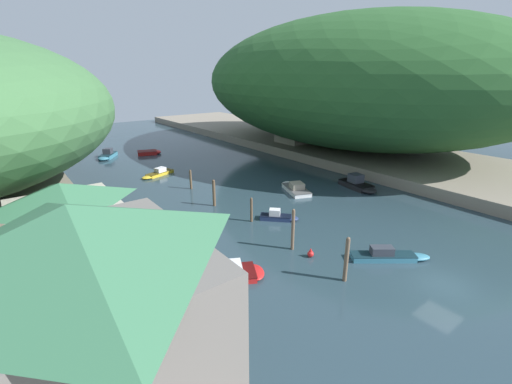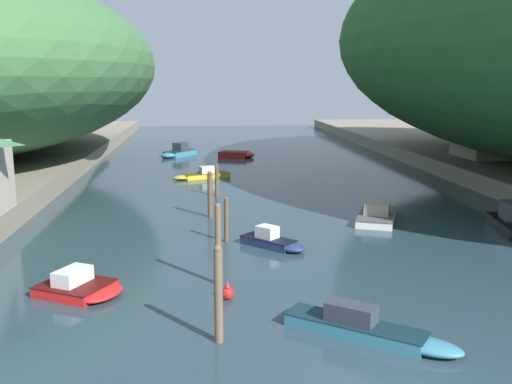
# 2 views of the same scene
# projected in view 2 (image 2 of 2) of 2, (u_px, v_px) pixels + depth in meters

# --- Properties ---
(water_surface) EXTENTS (130.00, 130.00, 0.00)m
(water_surface) POSITION_uv_depth(u_px,v_px,m) (269.00, 191.00, 44.17)
(water_surface) COLOR #283D47
(water_surface) RESTS_ON ground
(right_bank_cottage) EXTENTS (5.68, 6.01, 5.44)m
(right_bank_cottage) POSITION_uv_depth(u_px,v_px,m) (491.00, 127.00, 52.74)
(right_bank_cottage) COLOR gray
(right_bank_cottage) RESTS_ON right_bank
(boat_far_right_bank) EXTENTS (5.18, 2.99, 1.01)m
(boat_far_right_bank) POSITION_uv_depth(u_px,v_px,m) (202.00, 175.00, 49.95)
(boat_far_right_bank) COLOR gold
(boat_far_right_bank) RESTS_ON water_surface
(boat_small_dinghy) EXTENTS (3.92, 3.44, 1.02)m
(boat_small_dinghy) POSITION_uv_depth(u_px,v_px,m) (81.00, 287.00, 22.79)
(boat_small_dinghy) COLOR red
(boat_small_dinghy) RESTS_ON water_surface
(boat_red_skiff) EXTENTS (4.07, 6.10, 1.18)m
(boat_red_skiff) POSITION_uv_depth(u_px,v_px,m) (378.00, 213.00, 35.26)
(boat_red_skiff) COLOR white
(boat_red_skiff) RESTS_ON water_surface
(boat_moored_right) EXTENTS (4.38, 3.22, 0.64)m
(boat_moored_right) POSITION_uv_depth(u_px,v_px,m) (238.00, 154.00, 63.52)
(boat_moored_right) COLOR red
(boat_moored_right) RESTS_ON water_surface
(boat_yellow_tender) EXTENTS (3.39, 3.43, 1.06)m
(boat_yellow_tender) POSITION_uv_depth(u_px,v_px,m) (274.00, 241.00, 29.22)
(boat_yellow_tender) COLOR navy
(boat_yellow_tender) RESTS_ON water_surface
(boat_white_cruiser) EXTENTS (4.35, 5.16, 1.49)m
(boat_white_cruiser) POSITION_uv_depth(u_px,v_px,m) (177.00, 152.00, 64.37)
(boat_white_cruiser) COLOR teal
(boat_white_cruiser) RESTS_ON water_surface
(boat_cabin_cruiser) EXTENTS (5.48, 4.54, 1.08)m
(boat_cabin_cruiser) POSITION_uv_depth(u_px,v_px,m) (371.00, 330.00, 18.86)
(boat_cabin_cruiser) COLOR teal
(boat_cabin_cruiser) RESTS_ON water_surface
(mooring_post_nearest) EXTENTS (0.29, 0.29, 3.30)m
(mooring_post_nearest) POSITION_uv_depth(u_px,v_px,m) (218.00, 294.00, 18.41)
(mooring_post_nearest) COLOR brown
(mooring_post_nearest) RESTS_ON water_surface
(mooring_post_second) EXTENTS (0.26, 0.26, 3.49)m
(mooring_post_second) POSITION_uv_depth(u_px,v_px,m) (218.00, 244.00, 23.69)
(mooring_post_second) COLOR brown
(mooring_post_second) RESTS_ON water_surface
(mooring_post_middle) EXTENTS (0.24, 0.24, 2.42)m
(mooring_post_middle) POSITION_uv_depth(u_px,v_px,m) (226.00, 219.00, 30.10)
(mooring_post_middle) COLOR brown
(mooring_post_middle) RESTS_ON water_surface
(mooring_post_fourth) EXTENTS (0.32, 0.32, 2.92)m
(mooring_post_fourth) POSITION_uv_depth(u_px,v_px,m) (210.00, 194.00, 35.51)
(mooring_post_fourth) COLOR brown
(mooring_post_fourth) RESTS_ON water_surface
(mooring_post_farthest) EXTENTS (0.28, 0.28, 2.43)m
(mooring_post_farthest) POSITION_uv_depth(u_px,v_px,m) (217.00, 180.00, 42.06)
(mooring_post_farthest) COLOR brown
(mooring_post_farthest) RESTS_ON water_surface
(channel_buoy_near) EXTENTS (0.50, 0.50, 0.75)m
(channel_buoy_near) POSITION_uv_depth(u_px,v_px,m) (227.00, 292.00, 22.29)
(channel_buoy_near) COLOR red
(channel_buoy_near) RESTS_ON water_surface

